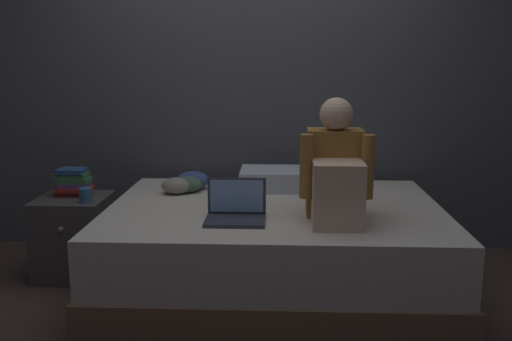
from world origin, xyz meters
TOP-DOWN VIEW (x-y plane):
  - ground_plane at (0.00, 0.00)m, footprint 8.00×8.00m
  - wall_back at (0.00, 1.20)m, footprint 5.60×0.10m
  - bed at (0.20, 0.30)m, footprint 2.00×1.50m
  - nightstand at (-1.10, 0.50)m, footprint 0.44×0.46m
  - person_sitting at (0.53, 0.02)m, footprint 0.39×0.44m
  - laptop at (-0.01, -0.03)m, footprint 0.32×0.23m
  - pillow at (0.25, 0.75)m, footprint 0.56×0.36m
  - book_stack at (-1.11, 0.55)m, footprint 0.23×0.15m
  - mug at (-0.97, 0.38)m, footprint 0.08×0.08m
  - clothes_pile at (-0.38, 0.64)m, footprint 0.29×0.32m

SIDE VIEW (x-z plane):
  - ground_plane at x=0.00m, z-range 0.00..0.00m
  - nightstand at x=-1.10m, z-range 0.00..0.52m
  - bed at x=0.20m, z-range 0.00..0.53m
  - mug at x=-0.97m, z-range 0.52..0.61m
  - laptop at x=-0.01m, z-range 0.48..0.70m
  - clothes_pile at x=-0.38m, z-range 0.53..0.65m
  - pillow at x=0.25m, z-range 0.54..0.67m
  - book_stack at x=-1.11m, z-range 0.52..0.70m
  - person_sitting at x=0.53m, z-range 0.46..1.12m
  - wall_back at x=0.00m, z-range 0.00..2.70m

